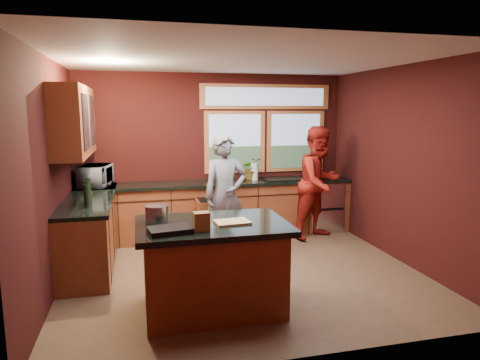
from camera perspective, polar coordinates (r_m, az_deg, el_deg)
name	(u,v)px	position (r m, az deg, el deg)	size (l,w,h in m)	color
floor	(243,273)	(5.70, 0.41, -12.24)	(4.50, 4.50, 0.00)	brown
room_shell	(192,133)	(5.52, -6.45, 6.18)	(4.52, 4.02, 2.71)	black
back_counter	(230,208)	(7.19, -1.32, -3.80)	(4.50, 0.64, 0.93)	#5F2D16
left_counter	(90,230)	(6.25, -19.33, -6.33)	(0.64, 2.30, 0.93)	#5F2D16
island	(213,266)	(4.58, -3.66, -11.37)	(1.55, 1.05, 0.95)	#5F2D16
person_grey	(225,195)	(6.18, -1.98, -2.05)	(0.64, 0.42, 1.75)	slate
person_red	(319,183)	(7.11, 10.52, -0.35)	(0.89, 0.70, 1.84)	maroon
microwave	(96,176)	(6.95, -18.69, 0.54)	(0.59, 0.40, 0.33)	#999999
potted_plant	(251,169)	(7.21, 1.52, 1.52)	(0.34, 0.29, 0.37)	#999999
paper_towel	(254,172)	(7.18, 1.92, 1.10)	(0.12, 0.12, 0.28)	silver
cutting_board	(232,222)	(4.42, -1.05, -5.62)	(0.35, 0.25, 0.02)	tan
stock_pot	(157,214)	(4.50, -11.00, -4.47)	(0.24, 0.24, 0.18)	#ABACB0
paper_bag	(201,221)	(4.15, -5.19, -5.51)	(0.15, 0.12, 0.18)	brown
black_tray	(170,230)	(4.14, -9.32, -6.58)	(0.40, 0.28, 0.05)	black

